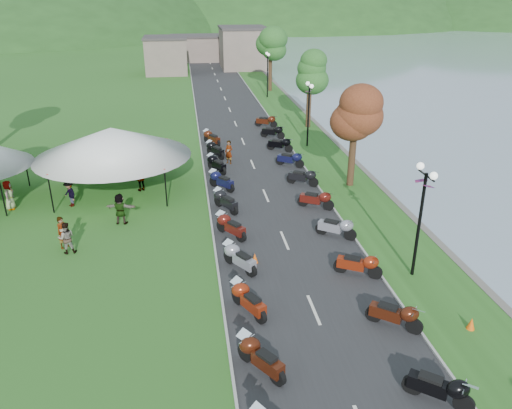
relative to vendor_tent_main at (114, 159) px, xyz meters
name	(u,v)px	position (x,y,z in m)	size (l,w,h in m)	color
road	(243,141)	(9.15, 9.58, -1.99)	(7.00, 120.00, 0.02)	#2A2A2C
hills_backdrop	(193,23)	(9.15, 169.58, -2.00)	(360.00, 120.00, 76.00)	#285621
far_building	(198,50)	(7.15, 54.58, 0.50)	(18.00, 16.00, 5.00)	#79675E
moto_row_left	(238,259)	(6.52, -10.93, -1.45)	(2.60, 42.22, 1.10)	#331411
moto_row_right	(335,228)	(11.75, -8.41, -1.45)	(2.60, 47.20, 1.10)	#331411
vendor_tent_main	(114,159)	(0.00, 0.00, 0.00)	(6.36, 6.36, 4.00)	white
tree_lakeside	(354,129)	(14.85, -1.35, 1.75)	(2.70, 2.70, 7.50)	#33722A
pedestrian_a	(65,247)	(-1.69, -7.58, -2.00)	(0.60, 0.44, 1.65)	slate
pedestrian_b	(69,253)	(-1.41, -8.18, -2.00)	(0.77, 0.42, 1.59)	slate
pedestrian_c	(72,206)	(-2.37, -2.36, -2.00)	(1.02, 0.42, 1.58)	slate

